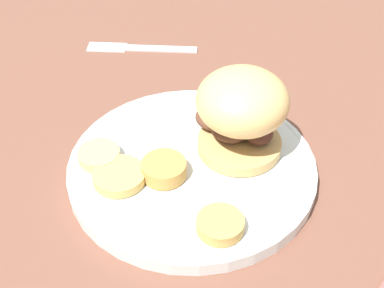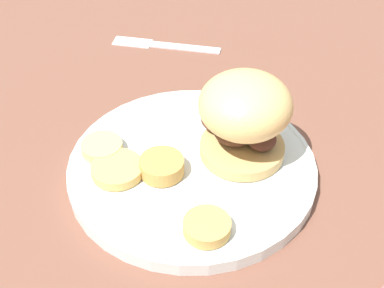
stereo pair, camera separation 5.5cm
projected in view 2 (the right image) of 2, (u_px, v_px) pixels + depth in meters
name	position (u px, v px, depth m)	size (l,w,h in m)	color
ground_plane	(192.00, 173.00, 0.58)	(4.00, 4.00, 0.00)	brown
dinner_plate	(192.00, 167.00, 0.57)	(0.26, 0.26, 0.02)	silver
sandwich	(244.00, 115.00, 0.55)	(0.11, 0.10, 0.10)	tan
potato_round_0	(207.00, 227.00, 0.49)	(0.04, 0.04, 0.01)	tan
potato_round_1	(117.00, 169.00, 0.55)	(0.05, 0.05, 0.01)	tan
potato_round_2	(102.00, 147.00, 0.57)	(0.04, 0.04, 0.01)	#DBB766
potato_round_3	(162.00, 166.00, 0.55)	(0.05, 0.05, 0.02)	#BC8942
fork	(164.00, 45.00, 0.77)	(0.16, 0.06, 0.00)	silver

